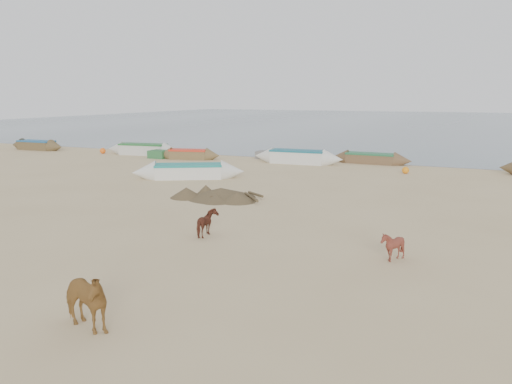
# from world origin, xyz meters

# --- Properties ---
(ground) EXTENTS (140.00, 140.00, 0.00)m
(ground) POSITION_xyz_m (0.00, 0.00, 0.00)
(ground) COLOR tan
(ground) RESTS_ON ground
(sea) EXTENTS (160.00, 160.00, 0.00)m
(sea) POSITION_xyz_m (0.00, 82.00, 0.01)
(sea) COLOR slate
(sea) RESTS_ON ground
(cow_adult) EXTENTS (1.69, 1.04, 1.33)m
(cow_adult) POSITION_xyz_m (0.78, -6.65, 0.66)
(cow_adult) COLOR olive
(cow_adult) RESTS_ON ground
(calf_front) EXTENTS (1.01, 0.95, 0.91)m
(calf_front) POSITION_xyz_m (5.97, 0.53, 0.45)
(calf_front) COLOR maroon
(calf_front) RESTS_ON ground
(calf_right) EXTENTS (1.14, 1.19, 0.93)m
(calf_right) POSITION_xyz_m (-0.32, 0.61, 0.46)
(calf_right) COLOR #5C2B1D
(calf_right) RESTS_ON ground
(near_canoe) EXTENTS (6.47, 4.41, 0.85)m
(near_canoe) POSITION_xyz_m (-7.47, 10.97, 0.43)
(near_canoe) COLOR silver
(near_canoe) RESTS_ON ground
(debris_pile) EXTENTS (3.98, 3.98, 0.47)m
(debris_pile) POSITION_xyz_m (-3.07, 6.76, 0.23)
(debris_pile) COLOR brown
(debris_pile) RESTS_ON ground
(waterline_canoes) EXTENTS (58.36, 4.94, 0.98)m
(waterline_canoes) POSITION_xyz_m (-1.22, 19.92, 0.43)
(waterline_canoes) COLOR brown
(waterline_canoes) RESTS_ON ground
(beach_clutter) EXTENTS (44.11, 4.32, 0.64)m
(beach_clutter) POSITION_xyz_m (4.25, 20.01, 0.30)
(beach_clutter) COLOR #2C6336
(beach_clutter) RESTS_ON ground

